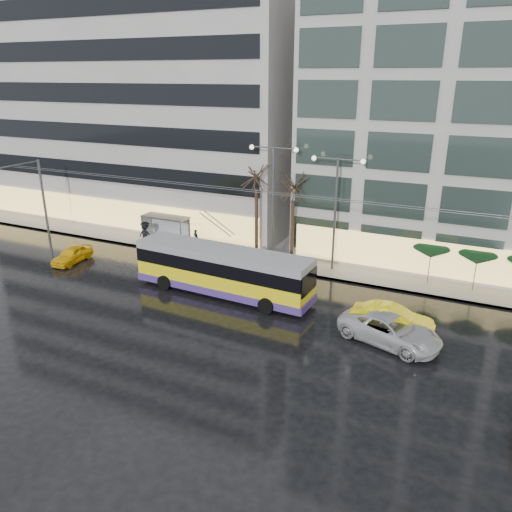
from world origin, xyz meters
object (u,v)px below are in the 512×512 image
Objects in this scene: street_lamp_near at (273,188)px; taxi_a at (72,255)px; trolleybus at (223,272)px; bus_shelter at (163,223)px.

street_lamp_near reaches higher than taxi_a.
trolleybus is 13.90m from taxi_a.
trolleybus reaches higher than bus_shelter.
taxi_a is at bearing 178.95° from trolleybus.
bus_shelter reaches higher than taxi_a.
bus_shelter is at bearing 143.94° from trolleybus.
trolleybus is 12.16m from bus_shelter.
trolleybus is 3.04× the size of bus_shelter.
taxi_a is (-13.87, 0.25, -0.94)m from trolleybus.
bus_shelter is 1.11× the size of taxi_a.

